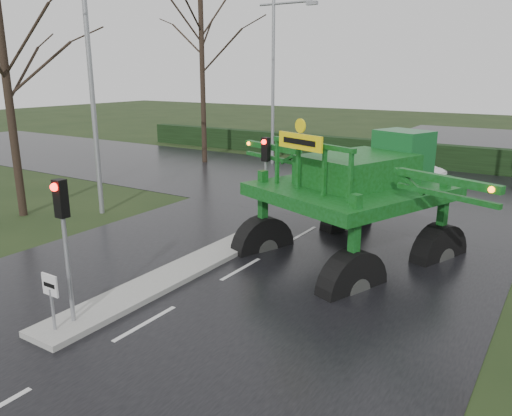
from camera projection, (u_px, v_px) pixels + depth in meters
The scene contains 14 objects.
ground at pixel (146, 324), 11.79m from camera, with size 140.00×140.00×0.00m, color black.
road_main at pixel (326, 221), 19.90m from camera, with size 14.00×80.00×0.02m, color black.
road_cross at pixel (377, 192), 24.77m from camera, with size 80.00×12.00×0.02m, color black.
median_island at pixel (186, 269), 14.88m from camera, with size 1.20×10.00×0.16m, color gray.
hedge_row at pixel (422, 155), 31.06m from camera, with size 44.00×0.90×1.50m, color black.
keep_left_sign at pixel (51, 293), 10.97m from camera, with size 0.50×0.07×1.35m.
traffic_signal_near at pixel (63, 221), 10.97m from camera, with size 0.26×0.33×3.52m.
traffic_signal_mid at pixel (266, 164), 17.86m from camera, with size 0.26×0.33×3.52m.
street_light_left_near at pixel (95, 66), 19.36m from camera, with size 3.85×0.30×10.00m.
street_light_left_far at pixel (277, 68), 30.71m from camera, with size 3.85×0.30×10.00m.
tree_left_near at pixel (5, 70), 19.24m from camera, with size 6.30×6.30×10.85m.
tree_left_far at pixel (202, 49), 31.03m from camera, with size 7.70×7.70×13.26m.
crop_sprayer at pixel (269, 170), 16.26m from camera, with size 9.49×7.49×5.62m.
white_sedan at pixel (407, 181), 27.21m from camera, with size 1.43×4.09×1.35m, color silver.
Camera 1 is at (7.96, -7.54, 5.76)m, focal length 35.00 mm.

